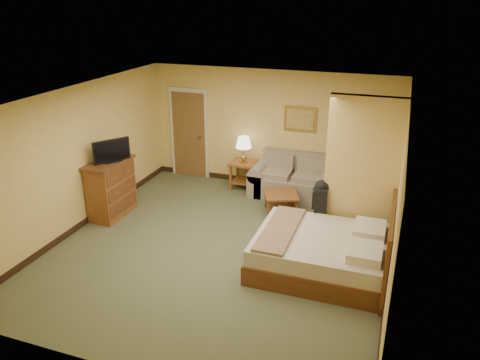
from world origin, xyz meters
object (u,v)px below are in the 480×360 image
at_px(dresser, 111,188).
at_px(bed, 327,252).
at_px(coffee_table, 281,199).
at_px(loveseat, 293,183).

distance_m(dresser, bed, 4.34).
bearing_deg(dresser, bed, -7.91).
distance_m(coffee_table, dresser, 3.32).
relative_size(coffee_table, bed, 0.39).
bearing_deg(loveseat, bed, -66.33).
bearing_deg(bed, coffee_table, 124.06).
bearing_deg(loveseat, coffee_table, -92.03).
height_order(loveseat, dresser, dresser).
height_order(loveseat, bed, bed).
bearing_deg(coffee_table, dresser, -158.98).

